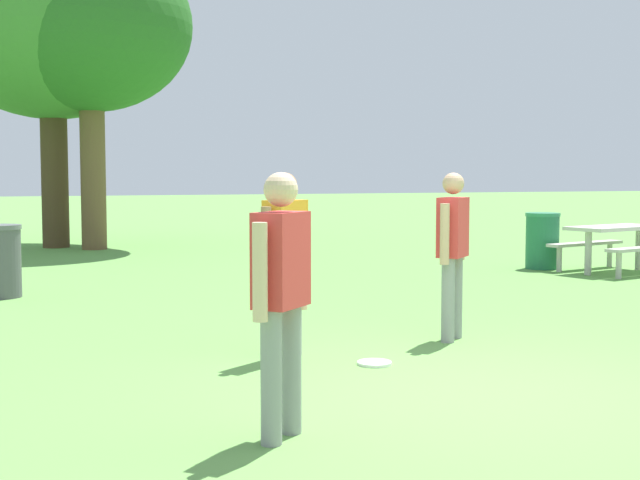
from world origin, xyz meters
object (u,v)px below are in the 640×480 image
Objects in this scene: tree_broad_center at (51,11)px; picnic_table_near at (614,239)px; person_bystander at (285,252)px; tree_far_right at (90,27)px; person_catcher at (281,287)px; person_thrower at (453,244)px; trash_can_beside_table at (542,241)px; frisbee at (374,363)px.

picnic_table_near is at bearing -45.31° from tree_broad_center.
tree_broad_center is (-8.27, 8.36, 4.57)m from picnic_table_near.
tree_broad_center is (-1.09, 12.81, 4.19)m from person_bystander.
person_catcher is at bearing -91.68° from tree_far_right.
person_thrower is at bearing -141.88° from picnic_table_near.
tree_far_right is (-0.35, 12.02, 3.78)m from person_bystander.
picnic_table_near is 1.19m from trash_can_beside_table.
frisbee is 14.39m from tree_broad_center.
tree_far_right reaches higher than picnic_table_near.
person_catcher is 0.25× the size of tree_far_right.
person_catcher reaches higher than trash_can_beside_table.
tree_far_right reaches higher than person_bystander.
person_thrower is 0.82× the size of picnic_table_near.
person_catcher is at bearing -133.40° from trash_can_beside_table.
picnic_table_near is at bearing 40.07° from person_catcher.
person_catcher is at bearing -108.95° from person_bystander.
person_catcher is 2.40m from frisbee.
tree_broad_center is (-7.50, 7.46, 4.65)m from trash_can_beside_table.
picnic_table_near is 11.47m from tree_far_right.
person_bystander reaches higher than trash_can_beside_table.
person_thrower is 1.00× the size of person_bystander.
person_bystander is 1.71× the size of trash_can_beside_table.
trash_can_beside_table reaches higher than frisbee.
picnic_table_near reaches higher than frisbee.
trash_can_beside_table is (6.41, 5.35, -0.46)m from person_bystander.
person_bystander is 8.46m from picnic_table_near.
person_catcher is 10.46m from trash_can_beside_table.
tree_broad_center is at bearing 91.22° from person_catcher.
tree_broad_center reaches higher than person_catcher.
picnic_table_near is 0.30× the size of tree_far_right.
person_catcher is at bearing -129.18° from frisbee.
person_bystander is 5.52× the size of frisbee.
person_catcher is 15.63m from tree_broad_center.
person_catcher and person_bystander have the same top height.
person_bystander is at bearing -88.32° from tree_far_right.
person_thrower and person_bystander have the same top height.
tree_far_right reaches higher than person_thrower.
person_catcher is 10.40m from picnic_table_near.
picnic_table_near is at bearing -49.60° from trash_can_beside_table.
trash_can_beside_table is at bearing 48.02° from person_thrower.
person_catcher is at bearing -136.15° from person_thrower.
tree_far_right is at bearing -46.93° from tree_broad_center.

